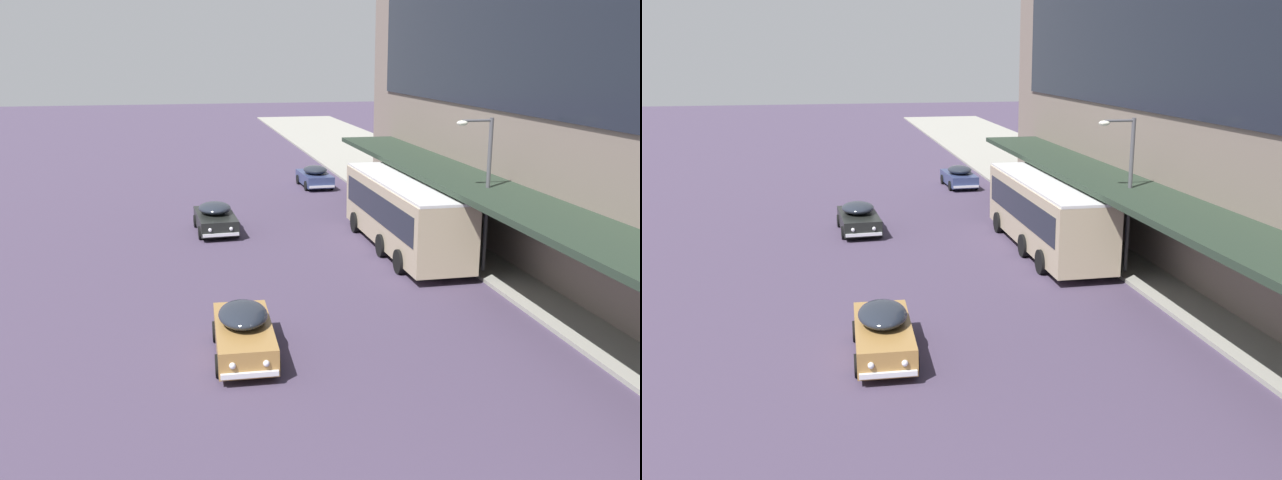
% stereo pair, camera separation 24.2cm
% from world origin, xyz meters
% --- Properties ---
extents(transit_bus_kerbside_front, '(2.79, 10.91, 3.21)m').
position_xyz_m(transit_bus_kerbside_front, '(4.38, 22.40, 1.84)').
color(transit_bus_kerbside_front, tan).
rests_on(transit_bus_kerbside_front, ground).
extents(sedan_trailing_mid, '(1.88, 4.35, 1.50)m').
position_xyz_m(sedan_trailing_mid, '(-3.84, 12.26, 0.74)').
color(sedan_trailing_mid, olive).
rests_on(sedan_trailing_mid, ground).
extents(sedan_oncoming_front, '(1.98, 4.28, 1.44)m').
position_xyz_m(sedan_oncoming_front, '(3.59, 38.55, 0.72)').
color(sedan_oncoming_front, navy).
rests_on(sedan_oncoming_front, ground).
extents(sedan_lead_near, '(2.10, 4.44, 1.45)m').
position_xyz_m(sedan_lead_near, '(-3.67, 27.55, 0.72)').
color(sedan_lead_near, black).
rests_on(sedan_lead_near, ground).
extents(street_lamp, '(1.50, 0.28, 6.11)m').
position_xyz_m(street_lamp, '(6.24, 18.28, 3.76)').
color(street_lamp, '#4C4C51').
rests_on(street_lamp, sidewalk_kerb).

